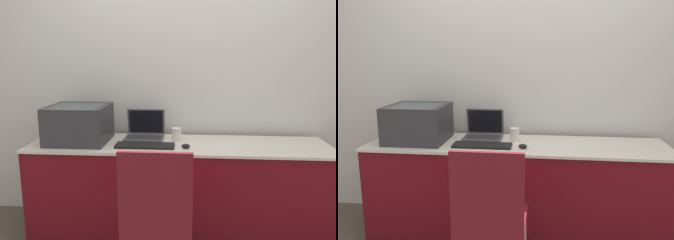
{
  "view_description": "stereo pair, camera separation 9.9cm",
  "coord_description": "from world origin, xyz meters",
  "views": [
    {
      "loc": [
        0.1,
        -2.18,
        1.45
      ],
      "look_at": [
        -0.09,
        0.31,
        0.94
      ],
      "focal_mm": 35.0,
      "sensor_mm": 36.0,
      "label": 1
    },
    {
      "loc": [
        0.2,
        -2.18,
        1.45
      ],
      "look_at": [
        -0.09,
        0.31,
        0.94
      ],
      "focal_mm": 35.0,
      "sensor_mm": 36.0,
      "label": 2
    }
  ],
  "objects": [
    {
      "name": "table",
      "position": [
        0.0,
        0.28,
        0.38
      ],
      "size": [
        2.32,
        0.59,
        0.76
      ],
      "color": "maroon",
      "rests_on": "ground_plane"
    },
    {
      "name": "printer",
      "position": [
        -0.79,
        0.28,
        0.92
      ],
      "size": [
        0.46,
        0.43,
        0.29
      ],
      "color": "#333338",
      "rests_on": "table"
    },
    {
      "name": "laptop_left",
      "position": [
        -0.29,
        0.44,
        0.81
      ],
      "size": [
        0.32,
        0.26,
        0.23
      ],
      "color": "#4C4C51",
      "rests_on": "table"
    },
    {
      "name": "wall_back",
      "position": [
        0.0,
        0.67,
        1.3
      ],
      "size": [
        8.0,
        0.05,
        2.6
      ],
      "color": "silver",
      "rests_on": "ground_plane"
    },
    {
      "name": "chair",
      "position": [
        -0.09,
        -0.43,
        0.53
      ],
      "size": [
        0.4,
        0.45,
        0.94
      ],
      "color": "maroon",
      "rests_on": "ground_plane"
    },
    {
      "name": "mouse",
      "position": [
        0.06,
        0.15,
        0.78
      ],
      "size": [
        0.06,
        0.04,
        0.04
      ],
      "color": "black",
      "rests_on": "table"
    },
    {
      "name": "external_keyboard",
      "position": [
        -0.25,
        0.17,
        0.77
      ],
      "size": [
        0.44,
        0.15,
        0.02
      ],
      "color": "black",
      "rests_on": "table"
    },
    {
      "name": "coffee_cup",
      "position": [
        -0.02,
        0.36,
        0.82
      ],
      "size": [
        0.08,
        0.08,
        0.11
      ],
      "color": "white",
      "rests_on": "table"
    }
  ]
}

